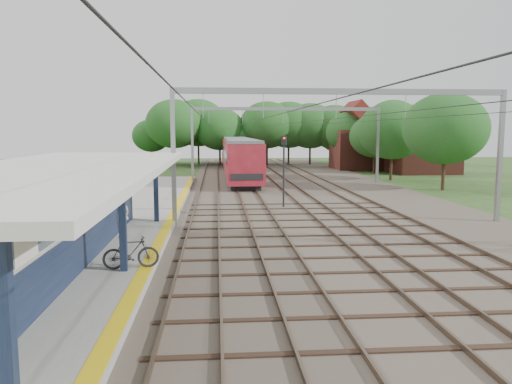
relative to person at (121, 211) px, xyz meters
name	(u,v)px	position (x,y,z in m)	size (l,w,h in m)	color
ground	(351,357)	(7.13, -12.23, -1.34)	(160.00, 160.00, 0.00)	#2D4C1E
ballast_bed	(301,190)	(11.13, 17.77, -1.29)	(18.00, 90.00, 0.10)	#473D33
platform	(121,229)	(-0.37, 1.77, -1.16)	(5.00, 52.00, 0.35)	gray
yellow_stripe	(168,225)	(1.88, 1.77, -0.98)	(0.45, 52.00, 0.01)	yellow
station_building	(38,215)	(-1.74, -5.23, 0.71)	(3.41, 18.00, 3.40)	beige
canopy	(61,170)	(-0.64, -6.23, 2.31)	(6.40, 20.00, 3.44)	#111C36
rail_tracks	(270,189)	(8.63, 17.77, -1.16)	(11.80, 88.00, 0.15)	brown
catenary_system	(304,122)	(10.52, 13.05, 4.18)	(17.22, 88.00, 7.00)	gray
tree_band	(266,131)	(10.98, 44.89, 3.58)	(31.72, 30.88, 8.82)	#382619
house_near	(423,147)	(28.13, 33.77, 1.65)	(7.00, 6.12, 7.89)	brown
house_far	(365,144)	(23.13, 39.77, 1.90)	(8.00, 6.12, 8.66)	brown
person	(121,211)	(0.00, 0.00, 0.00)	(0.72, 0.47, 1.97)	silver
bicycle	(131,252)	(1.42, -5.99, -0.44)	(0.52, 1.83, 1.10)	black
train	(237,154)	(6.63, 35.47, 0.89)	(3.06, 38.07, 4.01)	black
signal_post	(284,162)	(8.48, 8.67, 1.59)	(0.35, 0.31, 4.56)	black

